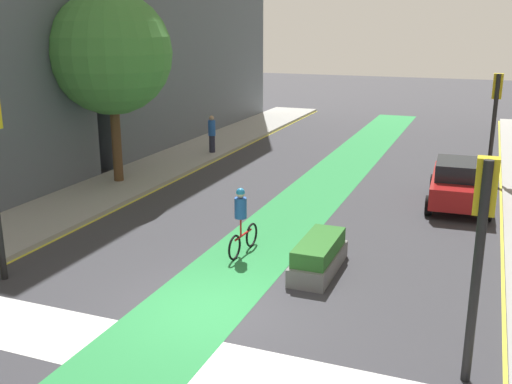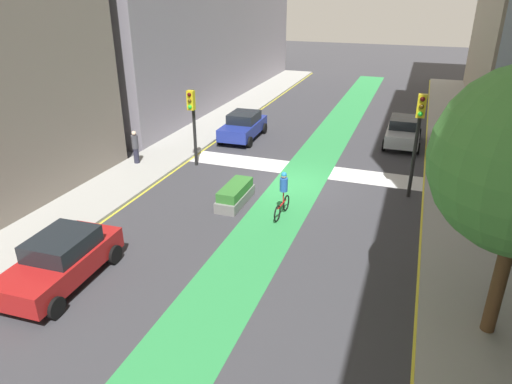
% 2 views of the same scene
% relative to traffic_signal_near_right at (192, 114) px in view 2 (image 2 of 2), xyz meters
% --- Properties ---
extents(ground_plane, '(120.00, 120.00, 0.00)m').
position_rel_traffic_signal_near_right_xyz_m(ground_plane, '(-5.30, 0.61, -2.76)').
color(ground_plane, '#38383D').
extents(bike_lane_paint, '(2.40, 60.00, 0.01)m').
position_rel_traffic_signal_near_right_xyz_m(bike_lane_paint, '(-5.65, 0.61, -2.76)').
color(bike_lane_paint, '#2D8C47').
rests_on(bike_lane_paint, ground_plane).
extents(crosswalk_band, '(12.00, 1.80, 0.01)m').
position_rel_traffic_signal_near_right_xyz_m(crosswalk_band, '(-5.30, -1.39, -2.76)').
color(crosswalk_band, silver).
rests_on(crosswalk_band, ground_plane).
extents(sidewalk_left, '(3.00, 60.00, 0.15)m').
position_rel_traffic_signal_near_right_xyz_m(sidewalk_left, '(-12.80, 0.61, -2.69)').
color(sidewalk_left, '#9E9E99').
rests_on(sidewalk_left, ground_plane).
extents(curb_stripe_left, '(0.16, 60.00, 0.01)m').
position_rel_traffic_signal_near_right_xyz_m(curb_stripe_left, '(-11.30, 0.61, -2.76)').
color(curb_stripe_left, yellow).
rests_on(curb_stripe_left, ground_plane).
extents(sidewalk_right, '(3.00, 60.00, 0.15)m').
position_rel_traffic_signal_near_right_xyz_m(sidewalk_right, '(2.20, 0.61, -2.69)').
color(sidewalk_right, '#9E9E99').
rests_on(sidewalk_right, ground_plane).
extents(curb_stripe_right, '(0.16, 60.00, 0.01)m').
position_rel_traffic_signal_near_right_xyz_m(curb_stripe_right, '(0.70, 0.61, -2.76)').
color(curb_stripe_right, yellow).
rests_on(curb_stripe_right, ground_plane).
extents(traffic_signal_near_right, '(0.35, 0.52, 3.93)m').
position_rel_traffic_signal_near_right_xyz_m(traffic_signal_near_right, '(0.00, 0.00, 0.00)').
color(traffic_signal_near_right, black).
rests_on(traffic_signal_near_right, ground_plane).
extents(traffic_signal_near_left, '(0.35, 0.52, 4.60)m').
position_rel_traffic_signal_near_right_xyz_m(traffic_signal_near_left, '(-10.64, 0.43, 0.45)').
color(traffic_signal_near_left, black).
rests_on(traffic_signal_near_left, ground_plane).
extents(car_red_right_far, '(2.17, 4.27, 1.57)m').
position_rel_traffic_signal_near_right_xyz_m(car_red_right_far, '(-0.72, 10.67, -1.96)').
color(car_red_right_far, '#A51919').
rests_on(car_red_right_far, ground_plane).
extents(car_blue_right_near, '(2.12, 4.25, 1.57)m').
position_rel_traffic_signal_near_right_xyz_m(car_blue_right_near, '(-0.66, -5.25, -1.96)').
color(car_blue_right_near, navy).
rests_on(car_blue_right_near, ground_plane).
extents(car_silver_left_near, '(2.04, 4.21, 1.57)m').
position_rel_traffic_signal_near_right_xyz_m(car_silver_left_near, '(-9.90, -7.32, -1.96)').
color(car_silver_left_near, '#B2B7BF').
rests_on(car_silver_left_near, ground_plane).
extents(cyclist_in_lane, '(0.32, 1.73, 1.86)m').
position_rel_traffic_signal_near_right_xyz_m(cyclist_in_lane, '(-5.88, 3.89, -1.79)').
color(cyclist_in_lane, black).
rests_on(cyclist_in_lane, ground_plane).
extents(pedestrian_sidewalk_right_a, '(0.34, 0.34, 1.71)m').
position_rel_traffic_signal_near_right_xyz_m(pedestrian_sidewalk_right_a, '(2.87, 0.97, -1.74)').
color(pedestrian_sidewalk_right_a, '#262638').
rests_on(pedestrian_sidewalk_right_a, sidewalk_right).
extents(median_planter, '(0.91, 2.48, 0.85)m').
position_rel_traffic_signal_near_right_xyz_m(median_planter, '(-3.65, 3.52, -2.36)').
color(median_planter, slate).
rests_on(median_planter, ground_plane).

